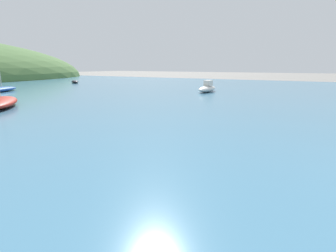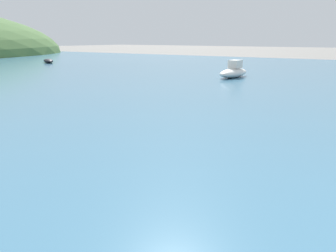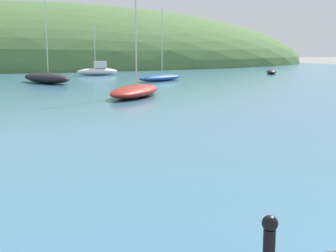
% 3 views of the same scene
% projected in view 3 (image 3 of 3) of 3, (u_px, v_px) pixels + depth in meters
% --- Properties ---
extents(water, '(80.00, 60.00, 0.10)m').
position_uv_depth(water, '(71.00, 81.00, 32.90)').
color(water, teal).
rests_on(water, ground).
extents(far_hillside, '(82.48, 45.36, 16.72)m').
position_uv_depth(far_hillside, '(30.00, 65.00, 64.02)').
color(far_hillside, '#476B38').
rests_on(far_hillside, ground).
extents(boat_mid_harbor, '(4.19, 2.98, 4.92)m').
position_uv_depth(boat_mid_harbor, '(160.00, 77.00, 32.68)').
color(boat_mid_harbor, '#1E4793').
rests_on(boat_mid_harbor, water).
extents(boat_twin_mast, '(2.04, 2.67, 0.38)m').
position_uv_depth(boat_twin_mast, '(271.00, 72.00, 41.49)').
color(boat_twin_mast, black).
rests_on(boat_twin_mast, water).
extents(boat_blue_hull, '(3.44, 5.14, 6.11)m').
position_uv_depth(boat_blue_hull, '(46.00, 78.00, 30.62)').
color(boat_blue_hull, black).
rests_on(boat_blue_hull, water).
extents(boat_far_right, '(4.17, 4.83, 5.77)m').
position_uv_depth(boat_far_right, '(135.00, 91.00, 22.08)').
color(boat_far_right, maroon).
rests_on(boat_far_right, water).
extents(boat_white_sailboat, '(3.47, 1.24, 4.41)m').
position_uv_depth(boat_white_sailboat, '(98.00, 71.00, 39.33)').
color(boat_white_sailboat, silver).
rests_on(boat_white_sailboat, water).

